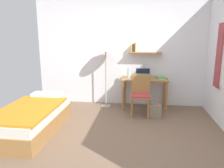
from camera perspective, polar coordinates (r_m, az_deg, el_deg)
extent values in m
plane|color=brown|center=(3.89, 0.37, -14.04)|extent=(5.28, 5.28, 0.00)
cube|color=white|center=(5.51, 2.99, 7.99)|extent=(4.40, 0.05, 2.60)
cube|color=#9E703D|center=(5.35, 8.73, 8.18)|extent=(0.81, 0.22, 0.02)
cube|color=gold|center=(5.38, 5.18, 9.38)|extent=(0.03, 0.15, 0.18)
cube|color=#333338|center=(5.38, 5.64, 9.43)|extent=(0.04, 0.14, 0.19)
cube|color=orange|center=(5.37, 6.14, 9.57)|extent=(0.02, 0.14, 0.22)
cube|color=#993D42|center=(4.80, 26.23, 6.63)|extent=(0.03, 0.28, 1.26)
cube|color=#9E703D|center=(4.38, -20.13, -9.69)|extent=(0.91, 1.83, 0.28)
cube|color=silver|center=(4.30, -20.35, -6.97)|extent=(0.87, 1.78, 0.16)
cube|color=orange|center=(4.18, -21.15, -6.16)|extent=(0.92, 1.50, 0.04)
cube|color=white|center=(4.87, -16.62, -2.82)|extent=(0.63, 0.28, 0.10)
cube|color=#9E703D|center=(5.25, 8.55, 1.32)|extent=(1.09, 0.55, 0.03)
cylinder|color=#9E703D|center=(5.13, 2.89, -3.09)|extent=(0.06, 0.06, 0.71)
cylinder|color=#9E703D|center=(5.15, 14.00, -3.39)|extent=(0.06, 0.06, 0.71)
cylinder|color=#9E703D|center=(5.56, 3.26, -1.83)|extent=(0.06, 0.06, 0.71)
cylinder|color=#9E703D|center=(5.58, 13.49, -2.11)|extent=(0.06, 0.06, 0.71)
cube|color=#9E703D|center=(4.77, 7.47, -3.33)|extent=(0.43, 0.38, 0.03)
cube|color=#B23838|center=(4.77, 7.48, -2.98)|extent=(0.39, 0.35, 0.04)
cube|color=#9E703D|center=(4.87, 7.58, 0.19)|extent=(0.40, 0.04, 0.43)
cylinder|color=#9E703D|center=(4.70, 5.21, -6.43)|extent=(0.04, 0.04, 0.43)
cylinder|color=#9E703D|center=(4.70, 9.54, -6.57)|extent=(0.04, 0.04, 0.43)
cylinder|color=#9E703D|center=(4.99, 5.38, -5.28)|extent=(0.04, 0.04, 0.43)
cylinder|color=#9E703D|center=(4.99, 9.46, -5.40)|extent=(0.04, 0.04, 0.43)
cylinder|color=#B2A893|center=(5.49, -1.57, -5.77)|extent=(0.24, 0.24, 0.02)
cylinder|color=#B2A893|center=(5.31, -1.62, 1.36)|extent=(0.03, 0.03, 1.36)
cone|color=silver|center=(5.21, -1.67, 9.93)|extent=(0.43, 0.43, 0.22)
cube|color=black|center=(5.20, 8.06, 1.48)|extent=(0.34, 0.23, 0.01)
cube|color=black|center=(5.27, 8.09, 2.88)|extent=(0.33, 0.06, 0.22)
cube|color=black|center=(5.27, 8.09, 2.86)|extent=(0.30, 0.05, 0.18)
cylinder|color=silver|center=(5.28, 4.41, 2.93)|extent=(0.07, 0.07, 0.23)
cube|color=silver|center=(5.27, 12.82, 1.47)|extent=(0.16, 0.23, 0.02)
cube|color=#4CA856|center=(5.28, 12.82, 1.71)|extent=(0.20, 0.25, 0.02)
cube|color=gray|center=(4.80, 11.01, -7.06)|extent=(0.30, 0.13, 0.29)
torus|color=gray|center=(4.74, 11.11, -4.84)|extent=(0.21, 0.02, 0.21)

